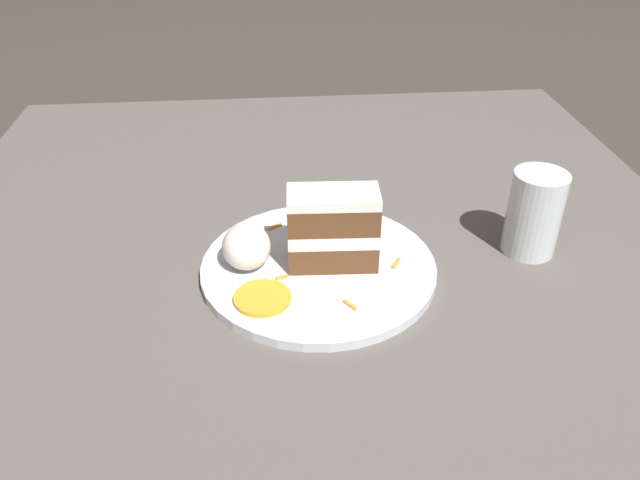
{
  "coord_description": "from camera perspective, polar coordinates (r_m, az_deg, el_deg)",
  "views": [
    {
      "loc": [
        -0.58,
        0.05,
        0.48
      ],
      "look_at": [
        0.02,
        -0.0,
        0.08
      ],
      "focal_mm": 35.0,
      "sensor_mm": 36.0,
      "label": 1
    }
  ],
  "objects": [
    {
      "name": "ground_plane",
      "position": [
        0.76,
        0.0,
        -5.86
      ],
      "size": [
        6.0,
        6.0,
        0.0
      ],
      "primitive_type": "plane",
      "color": "#38332D",
      "rests_on": "ground"
    },
    {
      "name": "cream_dollop",
      "position": [
        0.73,
        -6.74,
        -0.6
      ],
      "size": [
        0.06,
        0.06,
        0.05
      ],
      "primitive_type": "ellipsoid",
      "color": "white",
      "rests_on": "plate"
    },
    {
      "name": "cake_slice",
      "position": [
        0.72,
        1.19,
        1.07
      ],
      "size": [
        0.06,
        0.11,
        0.1
      ],
      "rotation": [
        0.0,
        0.0,
        6.23
      ],
      "color": "brown",
      "rests_on": "plate"
    },
    {
      "name": "plate",
      "position": [
        0.75,
        0.0,
        -2.52
      ],
      "size": [
        0.28,
        0.28,
        0.01
      ],
      "primitive_type": "cylinder",
      "color": "silver",
      "rests_on": "dining_table"
    },
    {
      "name": "carrot_shreds_scatter",
      "position": [
        0.77,
        0.03,
        -0.55
      ],
      "size": [
        0.19,
        0.19,
        0.0
      ],
      "color": "orange",
      "rests_on": "plate"
    },
    {
      "name": "orange_garnish",
      "position": [
        0.69,
        -5.3,
        -5.29
      ],
      "size": [
        0.06,
        0.06,
        0.01
      ],
      "primitive_type": "cylinder",
      "color": "orange",
      "rests_on": "plate"
    },
    {
      "name": "dining_table",
      "position": [
        0.75,
        0.0,
        -4.86
      ],
      "size": [
        1.23,
        1.03,
        0.03
      ],
      "primitive_type": "cube",
      "color": "#56514C",
      "rests_on": "ground"
    },
    {
      "name": "drinking_glass",
      "position": [
        0.81,
        18.9,
        1.88
      ],
      "size": [
        0.07,
        0.07,
        0.11
      ],
      "color": "silver",
      "rests_on": "dining_table"
    }
  ]
}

